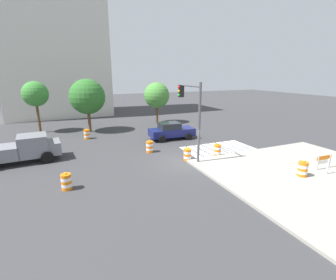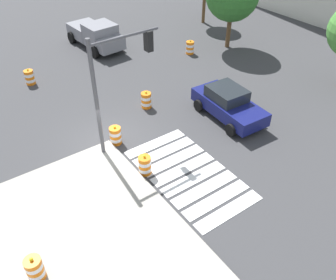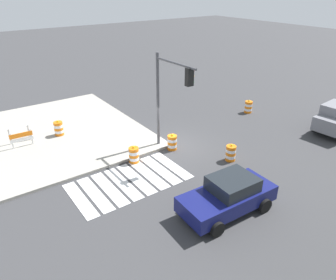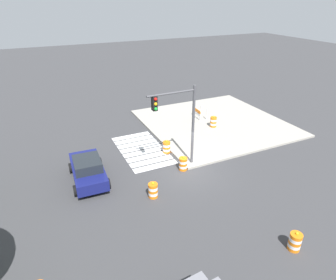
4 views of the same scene
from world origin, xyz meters
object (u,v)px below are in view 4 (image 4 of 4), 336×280
traffic_barrel_far_curb (183,164)px  construction_barricade (199,112)px  traffic_barrel_median_near (295,242)px  traffic_light_pole (178,115)px  traffic_barrel_crosswalk_end (167,147)px  traffic_barrel_on_sidewalk (213,122)px  traffic_barrel_median_far (153,190)px  sports_car (88,169)px

traffic_barrel_far_curb → construction_barricade: construction_barricade is taller
traffic_barrel_median_near → traffic_light_pole: 9.47m
traffic_barrel_crosswalk_end → traffic_barrel_median_near: (-10.92, -1.45, 0.00)m
traffic_barrel_on_sidewalk → traffic_barrel_median_far: bearing=128.6°
traffic_barrel_median_near → construction_barricade: size_ratio=0.78×
sports_car → traffic_barrel_on_sidewalk: sports_car is taller
traffic_barrel_far_curb → sports_car: bearing=76.8°
sports_car → traffic_barrel_on_sidewalk: 12.13m
traffic_barrel_median_far → traffic_light_pole: bearing=-50.2°
sports_car → traffic_barrel_median_far: (-3.30, -3.05, -0.36)m
traffic_barrel_median_near → traffic_barrel_on_sidewalk: traffic_barrel_on_sidewalk is taller
traffic_barrel_median_far → traffic_barrel_on_sidewalk: bearing=-51.4°
sports_car → traffic_barrel_on_sidewalk: (3.52, -11.61, -0.21)m
sports_car → traffic_barrel_on_sidewalk: size_ratio=4.30×
traffic_barrel_far_curb → traffic_light_pole: bearing=36.4°
sports_car → traffic_light_pole: 6.62m
traffic_barrel_median_near → construction_barricade: bearing=-14.5°
sports_car → traffic_barrel_median_near: (-9.70, -7.46, -0.36)m
sports_car → construction_barricade: bearing=-63.0°
sports_car → traffic_barrel_crosswalk_end: size_ratio=4.30×
traffic_barrel_median_near → traffic_barrel_on_sidewalk: (13.22, -4.15, 0.15)m
traffic_barrel_median_near → traffic_barrel_far_curb: 8.41m
traffic_light_pole → traffic_barrel_median_near: bearing=-168.8°
sports_car → traffic_light_pole: bearing=-100.4°
traffic_barrel_on_sidewalk → traffic_light_pole: 8.14m
traffic_barrel_far_curb → traffic_barrel_on_sidewalk: size_ratio=1.00×
traffic_barrel_median_far → traffic_barrel_median_near: bearing=-145.4°
sports_car → traffic_barrel_median_far: bearing=-137.3°
traffic_barrel_on_sidewalk → traffic_light_pole: bearing=128.0°
traffic_barrel_on_sidewalk → construction_barricade: traffic_barrel_on_sidewalk is taller
traffic_barrel_crosswalk_end → construction_barricade: size_ratio=0.78×
traffic_barrel_median_far → traffic_barrel_on_sidewalk: (6.82, -8.56, 0.15)m
traffic_barrel_far_curb → traffic_barrel_on_sidewalk: bearing=-48.6°
sports_car → traffic_barrel_crosswalk_end: 6.14m
traffic_barrel_median_far → traffic_barrel_on_sidewalk: size_ratio=1.00×
traffic_barrel_median_near → construction_barricade: construction_barricade is taller
traffic_barrel_median_near → traffic_barrel_median_far: same height
traffic_barrel_crosswalk_end → traffic_barrel_on_sidewalk: size_ratio=1.00×
traffic_barrel_crosswalk_end → traffic_barrel_median_near: 11.01m
traffic_barrel_on_sidewalk → traffic_light_pole: size_ratio=0.19×
traffic_barrel_median_far → traffic_barrel_far_curb: (1.89, -2.96, 0.00)m
construction_barricade → sports_car: bearing=117.0°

